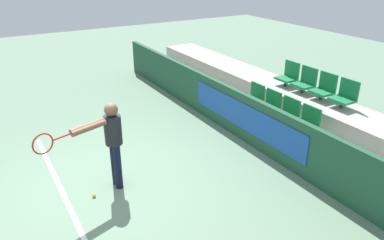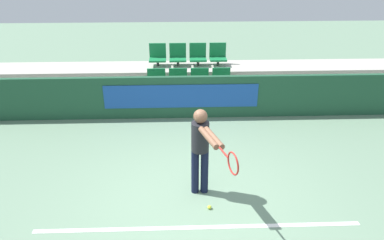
{
  "view_description": "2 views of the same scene",
  "coord_description": "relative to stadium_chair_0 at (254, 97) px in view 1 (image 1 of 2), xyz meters",
  "views": [
    {
      "loc": [
        5.54,
        -1.39,
        3.73
      ],
      "look_at": [
        -0.11,
        1.94,
        0.83
      ],
      "focal_mm": 35.0,
      "sensor_mm": 36.0,
      "label": 1
    },
    {
      "loc": [
        -0.25,
        -4.96,
        3.94
      ],
      "look_at": [
        -0.01,
        1.63,
        0.74
      ],
      "focal_mm": 35.0,
      "sensor_mm": 36.0,
      "label": 2
    }
  ],
  "objects": [
    {
      "name": "ground_plane",
      "position": [
        0.83,
        -4.07,
        -0.65
      ],
      "size": [
        30.0,
        30.0,
        0.0
      ],
      "primitive_type": "plane",
      "color": "slate"
    },
    {
      "name": "stadium_chair_6",
      "position": [
        1.11,
        1.04,
        0.39
      ],
      "size": [
        0.46,
        0.38,
        0.59
      ],
      "color": "#333333",
      "rests_on": "bleacher_tier_middle"
    },
    {
      "name": "stadium_chair_1",
      "position": [
        0.56,
        0.0,
        0.0
      ],
      "size": [
        0.46,
        0.38,
        0.59
      ],
      "color": "#333333",
      "rests_on": "bleacher_tier_front"
    },
    {
      "name": "court_baseline",
      "position": [
        0.83,
        -4.65,
        -0.65
      ],
      "size": [
        4.96,
        0.08,
        0.01
      ],
      "color": "white",
      "rests_on": "ground"
    },
    {
      "name": "stadium_chair_3",
      "position": [
        1.67,
        0.0,
        0.0
      ],
      "size": [
        0.46,
        0.38,
        0.59
      ],
      "color": "#333333",
      "rests_on": "bleacher_tier_front"
    },
    {
      "name": "stadium_chair_4",
      "position": [
        0.0,
        1.04,
        0.39
      ],
      "size": [
        0.46,
        0.38,
        0.59
      ],
      "color": "#333333",
      "rests_on": "bleacher_tier_middle"
    },
    {
      "name": "stadium_chair_7",
      "position": [
        1.67,
        1.04,
        0.39
      ],
      "size": [
        0.46,
        0.38,
        0.59
      ],
      "color": "#333333",
      "rests_on": "bleacher_tier_middle"
    },
    {
      "name": "bleacher_tier_front",
      "position": [
        0.83,
        -0.13,
        -0.46
      ],
      "size": [
        12.31,
        1.04,
        0.39
      ],
      "color": "#ADA89E",
      "rests_on": "ground"
    },
    {
      "name": "bleacher_tier_middle",
      "position": [
        0.83,
        0.92,
        -0.27
      ],
      "size": [
        12.31,
        1.04,
        0.77
      ],
      "color": "#ADA89E",
      "rests_on": "ground"
    },
    {
      "name": "tennis_ball",
      "position": [
        1.04,
        -4.22,
        -0.62
      ],
      "size": [
        0.07,
        0.07,
        0.07
      ],
      "color": "#CCDB33",
      "rests_on": "ground"
    },
    {
      "name": "tennis_player",
      "position": [
        0.93,
        -3.83,
        0.3
      ],
      "size": [
        0.57,
        1.44,
        1.55
      ],
      "rotation": [
        0.0,
        0.0,
        0.31
      ],
      "color": "black",
      "rests_on": "ground"
    },
    {
      "name": "stadium_chair_2",
      "position": [
        1.11,
        0.0,
        0.0
      ],
      "size": [
        0.46,
        0.38,
        0.59
      ],
      "color": "#333333",
      "rests_on": "bleacher_tier_front"
    },
    {
      "name": "stadium_chair_5",
      "position": [
        0.56,
        1.04,
        0.39
      ],
      "size": [
        0.46,
        0.38,
        0.59
      ],
      "color": "#333333",
      "rests_on": "bleacher_tier_middle"
    },
    {
      "name": "stadium_chair_0",
      "position": [
        0.0,
        0.0,
        0.0
      ],
      "size": [
        0.46,
        0.38,
        0.59
      ],
      "color": "#333333",
      "rests_on": "bleacher_tier_front"
    },
    {
      "name": "barrier_wall",
      "position": [
        0.83,
        -0.73,
        -0.13
      ],
      "size": [
        12.71,
        0.14,
        1.05
      ],
      "color": "#1E4C33",
      "rests_on": "ground"
    }
  ]
}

